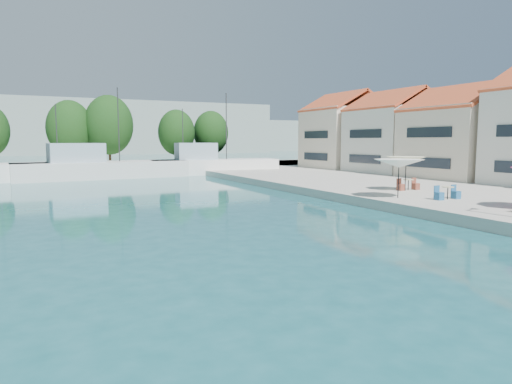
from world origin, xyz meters
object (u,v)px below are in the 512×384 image
trawler_03 (99,169)px  umbrella_cream (406,160)px  umbrella_white (399,163)px  trawler_04 (211,165)px

trawler_03 → umbrella_cream: trawler_03 is taller
trawler_03 → umbrella_white: size_ratio=6.14×
trawler_04 → umbrella_cream: 28.74m
trawler_03 → umbrella_white: bearing=-70.9°
trawler_03 → trawler_04: bearing=-2.0°
trawler_04 → trawler_03: bearing=-172.4°
umbrella_white → trawler_03: bearing=113.8°
trawler_03 → trawler_04: same height
umbrella_white → trawler_04: bearing=90.7°
umbrella_white → umbrella_cream: umbrella_cream is taller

